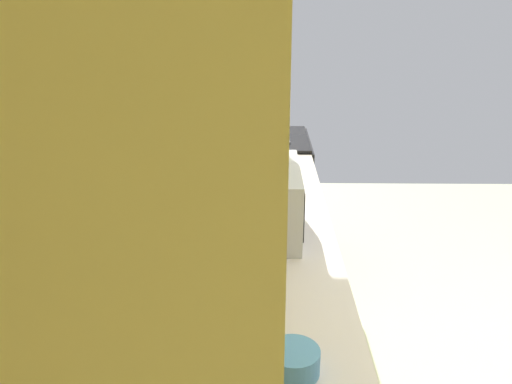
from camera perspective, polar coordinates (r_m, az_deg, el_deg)
name	(u,v)px	position (r m, az deg, el deg)	size (l,w,h in m)	color
wall_back	(164,147)	(1.97, -9.79, 4.77)	(4.35, 0.12, 2.67)	#F1D185
oven_range	(264,200)	(3.80, 0.90, -0.89)	(0.70, 0.63, 1.10)	black
microwave	(257,199)	(2.21, 0.11, -0.79)	(0.52, 0.36, 0.28)	#B7BABF
bowl	(293,360)	(1.47, 3.97, -17.49)	(0.14, 0.14, 0.07)	#4C8CBF
kettle	(279,178)	(2.67, 2.50, 1.48)	(0.18, 0.14, 0.17)	black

